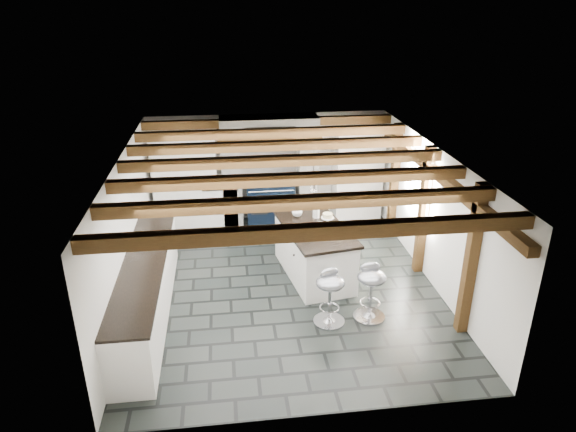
{
  "coord_description": "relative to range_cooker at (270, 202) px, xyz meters",
  "views": [
    {
      "loc": [
        -0.91,
        -7.54,
        4.57
      ],
      "look_at": [
        0.1,
        0.4,
        1.1
      ],
      "focal_mm": 32.0,
      "sensor_mm": 36.0,
      "label": 1
    }
  ],
  "objects": [
    {
      "name": "kitchen_island",
      "position": [
        0.54,
        -2.39,
        0.01
      ],
      "size": [
        1.28,
        2.02,
        1.25
      ],
      "rotation": [
        0.0,
        0.0,
        0.17
      ],
      "color": "white",
      "rests_on": "ground"
    },
    {
      "name": "ground",
      "position": [
        0.0,
        -2.68,
        -0.47
      ],
      "size": [
        6.0,
        6.0,
        0.0
      ],
      "primitive_type": "plane",
      "color": "black",
      "rests_on": "ground"
    },
    {
      "name": "range_cooker",
      "position": [
        0.0,
        0.0,
        0.0
      ],
      "size": [
        1.0,
        0.63,
        0.99
      ],
      "color": "black",
      "rests_on": "ground"
    },
    {
      "name": "bar_stool_far",
      "position": [
        0.52,
        -3.84,
        0.08
      ],
      "size": [
        0.54,
        0.54,
        0.88
      ],
      "rotation": [
        0.0,
        0.0,
        0.31
      ],
      "color": "silver",
      "rests_on": "ground"
    },
    {
      "name": "room_shell",
      "position": [
        -0.61,
        -1.26,
        0.6
      ],
      "size": [
        6.0,
        6.03,
        6.0
      ],
      "color": "white",
      "rests_on": "ground"
    },
    {
      "name": "bar_stool_near",
      "position": [
        1.16,
        -3.8,
        0.09
      ],
      "size": [
        0.49,
        0.49,
        0.9
      ],
      "rotation": [
        0.0,
        0.0,
        0.04
      ],
      "color": "silver",
      "rests_on": "ground"
    }
  ]
}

